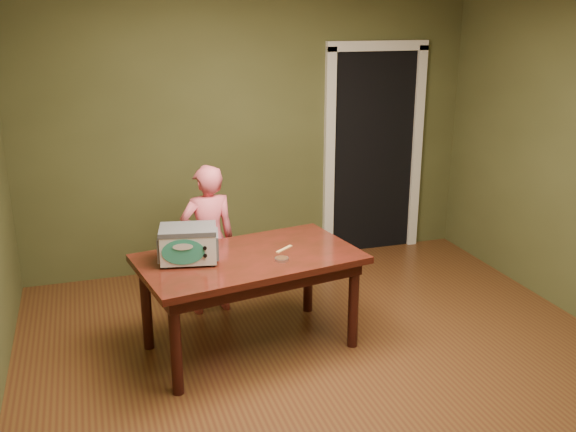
# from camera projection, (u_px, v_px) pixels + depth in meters

# --- Properties ---
(floor) EXTENTS (5.00, 5.00, 0.00)m
(floor) POSITION_uv_depth(u_px,v_px,m) (349.00, 388.00, 4.40)
(floor) COLOR brown
(floor) RESTS_ON ground
(room_shell) EXTENTS (4.52, 5.02, 2.61)m
(room_shell) POSITION_uv_depth(u_px,v_px,m) (357.00, 142.00, 3.89)
(room_shell) COLOR #4D522B
(room_shell) RESTS_ON ground
(doorway) EXTENTS (1.10, 0.66, 2.25)m
(doorway) POSITION_uv_depth(u_px,v_px,m) (362.00, 148.00, 6.99)
(doorway) COLOR black
(doorway) RESTS_ON ground
(dining_table) EXTENTS (1.73, 1.16, 0.75)m
(dining_table) POSITION_uv_depth(u_px,v_px,m) (249.00, 268.00, 4.75)
(dining_table) COLOR black
(dining_table) RESTS_ON floor
(toy_oven) EXTENTS (0.46, 0.35, 0.26)m
(toy_oven) POSITION_uv_depth(u_px,v_px,m) (188.00, 243.00, 4.57)
(toy_oven) COLOR #4C4F54
(toy_oven) RESTS_ON dining_table
(baking_pan) EXTENTS (0.10, 0.10, 0.02)m
(baking_pan) POSITION_uv_depth(u_px,v_px,m) (282.00, 259.00, 4.63)
(baking_pan) COLOR silver
(baking_pan) RESTS_ON dining_table
(spatula) EXTENTS (0.16, 0.13, 0.01)m
(spatula) POSITION_uv_depth(u_px,v_px,m) (284.00, 249.00, 4.85)
(spatula) COLOR #EBBA66
(spatula) RESTS_ON dining_table
(child) EXTENTS (0.50, 0.36, 1.29)m
(child) POSITION_uv_depth(u_px,v_px,m) (208.00, 240.00, 5.37)
(child) COLOR #EF6275
(child) RESTS_ON floor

